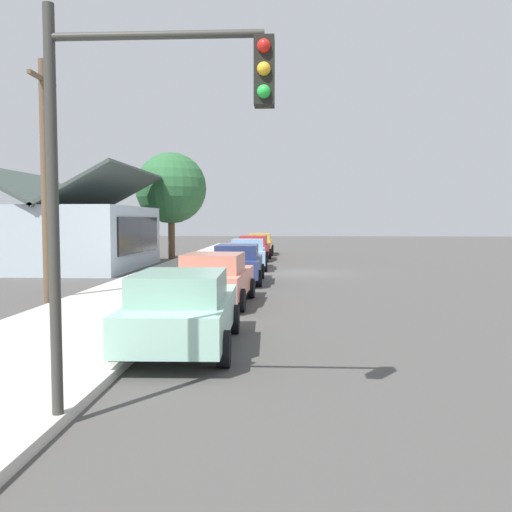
# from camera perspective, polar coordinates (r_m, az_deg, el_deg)

# --- Properties ---
(ground_plane) EXTENTS (120.00, 120.00, 0.00)m
(ground_plane) POSITION_cam_1_polar(r_m,az_deg,el_deg) (27.25, 4.65, -1.73)
(ground_plane) COLOR #4C4947
(sidewalk_curb) EXTENTS (60.00, 4.20, 0.16)m
(sidewalk_curb) POSITION_cam_1_polar(r_m,az_deg,el_deg) (27.66, -7.03, -1.49)
(sidewalk_curb) COLOR beige
(sidewalk_curb) RESTS_ON ground
(car_seafoam) EXTENTS (4.78, 2.20, 1.59)m
(car_seafoam) POSITION_cam_1_polar(r_m,az_deg,el_deg) (11.21, -7.56, -5.44)
(car_seafoam) COLOR #9ED1BC
(car_seafoam) RESTS_ON ground
(car_coral) EXTENTS (4.53, 2.23, 1.59)m
(car_coral) POSITION_cam_1_polar(r_m,az_deg,el_deg) (16.97, -4.18, -2.29)
(car_coral) COLOR #EA8C75
(car_coral) RESTS_ON ground
(car_navy) EXTENTS (4.76, 2.09, 1.59)m
(car_navy) POSITION_cam_1_polar(r_m,az_deg,el_deg) (22.80, -1.87, -0.73)
(car_navy) COLOR navy
(car_navy) RESTS_ON ground
(car_skyblue) EXTENTS (4.54, 2.17, 1.59)m
(car_skyblue) POSITION_cam_1_polar(r_m,az_deg,el_deg) (29.06, -0.84, 0.24)
(car_skyblue) COLOR #8CB7E0
(car_skyblue) RESTS_ON ground
(car_cherry) EXTENTS (4.71, 2.13, 1.59)m
(car_cherry) POSITION_cam_1_polar(r_m,az_deg,el_deg) (35.35, -0.20, 0.87)
(car_cherry) COLOR red
(car_cherry) RESTS_ON ground
(car_mustard) EXTENTS (4.69, 1.98, 1.59)m
(car_mustard) POSITION_cam_1_polar(r_m,az_deg,el_deg) (41.14, 0.41, 1.28)
(car_mustard) COLOR gold
(car_mustard) RESTS_ON ground
(storefront_building) EXTENTS (10.10, 7.30, 5.28)m
(storefront_building) POSITION_cam_1_polar(r_m,az_deg,el_deg) (30.91, -18.24, 2.09)
(storefront_building) COLOR #ADBCC6
(storefront_building) RESTS_ON ground
(shade_tree) EXTENTS (4.65, 4.65, 7.00)m
(shade_tree) POSITION_cam_1_polar(r_m,az_deg,el_deg) (36.97, -8.75, 6.91)
(shade_tree) COLOR brown
(shade_tree) RESTS_ON ground
(traffic_light_main) EXTENTS (0.37, 2.79, 5.20)m
(traffic_light_main) POSITION_cam_1_polar(r_m,az_deg,el_deg) (6.95, -12.18, 11.01)
(traffic_light_main) COLOR #383833
(traffic_light_main) RESTS_ON ground
(utility_pole_wooden) EXTENTS (1.80, 0.24, 7.50)m
(utility_pole_wooden) POSITION_cam_1_polar(r_m,az_deg,el_deg) (18.45, -20.95, 7.64)
(utility_pole_wooden) COLOR brown
(utility_pole_wooden) RESTS_ON ground
(fire_hydrant_red) EXTENTS (0.22, 0.22, 0.71)m
(fire_hydrant_red) POSITION_cam_1_polar(r_m,az_deg,el_deg) (17.33, -8.45, -3.25)
(fire_hydrant_red) COLOR red
(fire_hydrant_red) RESTS_ON sidewalk_curb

